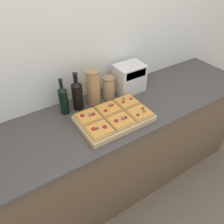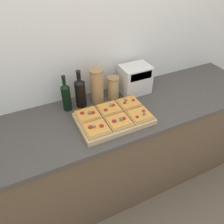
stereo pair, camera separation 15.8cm
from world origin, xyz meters
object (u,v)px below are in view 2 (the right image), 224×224
(cutting_board, at_px, (114,119))
(grain_jar_tall, at_px, (97,86))
(grain_jar_short, at_px, (113,87))
(wine_bottle, at_px, (80,92))
(olive_oil_bottle, at_px, (66,96))
(toaster_oven, at_px, (135,79))

(cutting_board, xyz_separation_m, grain_jar_tall, (-0.01, 0.28, 0.12))
(grain_jar_tall, relative_size, grain_jar_short, 1.53)
(wine_bottle, distance_m, grain_jar_tall, 0.14)
(olive_oil_bottle, bearing_deg, toaster_oven, -0.08)
(olive_oil_bottle, xyz_separation_m, grain_jar_tall, (0.25, 0.00, 0.02))
(grain_jar_tall, bearing_deg, wine_bottle, 180.00)
(cutting_board, height_order, grain_jar_tall, grain_jar_tall)
(wine_bottle, bearing_deg, grain_jar_tall, 0.00)
(cutting_board, xyz_separation_m, wine_bottle, (-0.15, 0.28, 0.11))
(cutting_board, distance_m, grain_jar_short, 0.32)
(grain_jar_short, xyz_separation_m, toaster_oven, (0.20, -0.00, 0.03))
(cutting_board, distance_m, grain_jar_tall, 0.31)
(cutting_board, distance_m, wine_bottle, 0.34)
(olive_oil_bottle, bearing_deg, grain_jar_short, 0.00)
(grain_jar_tall, relative_size, toaster_oven, 1.07)
(cutting_board, height_order, toaster_oven, toaster_oven)
(olive_oil_bottle, xyz_separation_m, wine_bottle, (0.11, 0.00, 0.01))
(cutting_board, bearing_deg, grain_jar_tall, 92.27)
(cutting_board, xyz_separation_m, grain_jar_short, (0.13, 0.28, 0.07))
(toaster_oven, bearing_deg, olive_oil_bottle, 179.92)
(olive_oil_bottle, bearing_deg, wine_bottle, 0.00)
(grain_jar_short, distance_m, toaster_oven, 0.21)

